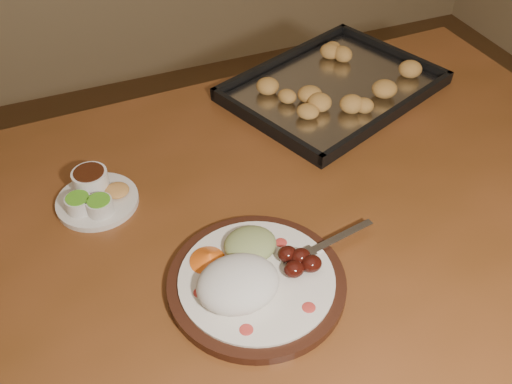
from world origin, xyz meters
name	(u,v)px	position (x,y,z in m)	size (l,w,h in m)	color
dining_table	(260,249)	(0.07, 0.22, 0.65)	(1.53, 0.95, 0.75)	brown
dinner_plate	(252,277)	(-0.01, 0.08, 0.77)	(0.37, 0.28, 0.06)	black
condiment_saucer	(95,195)	(-0.20, 0.36, 0.77)	(0.15, 0.15, 0.05)	silver
baking_tray	(333,86)	(0.37, 0.53, 0.77)	(0.54, 0.48, 0.05)	black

